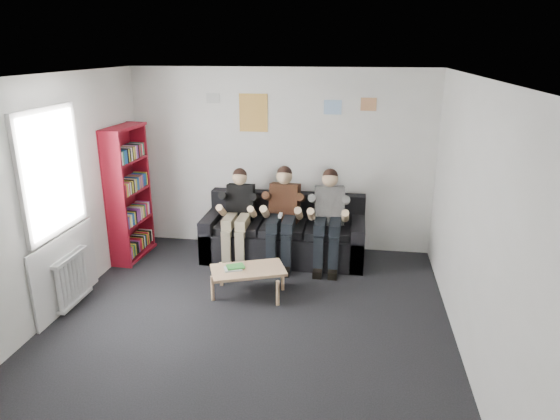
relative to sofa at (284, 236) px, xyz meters
name	(u,v)px	position (x,y,z in m)	size (l,w,h in m)	color
room_shell	(244,213)	(-0.12, -2.06, 1.03)	(5.00, 5.00, 5.00)	black
sofa	(284,236)	(0.00, 0.00, 0.00)	(2.31, 0.95, 0.89)	black
bookshelf	(130,193)	(-2.20, -0.33, 0.64)	(0.29, 0.87, 1.93)	maroon
coffee_table	(248,272)	(-0.27, -1.28, -0.01)	(0.90, 0.49, 0.36)	tan
game_cases	(234,268)	(-0.44, -1.31, 0.05)	(0.23, 0.19, 0.03)	silver
person_left	(238,216)	(-0.65, -0.20, 0.35)	(0.39, 0.83, 1.32)	black
person_middle	(282,217)	(0.00, -0.21, 0.37)	(0.42, 0.89, 1.38)	#4F271A
person_right	(328,219)	(0.65, -0.21, 0.36)	(0.41, 0.87, 1.36)	silver
radiator	(72,279)	(-2.27, -1.86, 0.03)	(0.10, 0.64, 0.60)	silver
window	(59,225)	(-2.35, -1.86, 0.71)	(0.05, 1.30, 2.36)	white
poster_large	(253,113)	(-0.52, 0.43, 1.73)	(0.42, 0.01, 0.55)	#D4D34B
poster_blue	(333,107)	(0.63, 0.43, 1.83)	(0.25, 0.01, 0.20)	#469CF1
poster_pink	(369,104)	(1.13, 0.43, 1.88)	(0.22, 0.01, 0.18)	#B4386B
poster_sign	(213,98)	(-1.12, 0.43, 1.93)	(0.20, 0.01, 0.14)	silver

